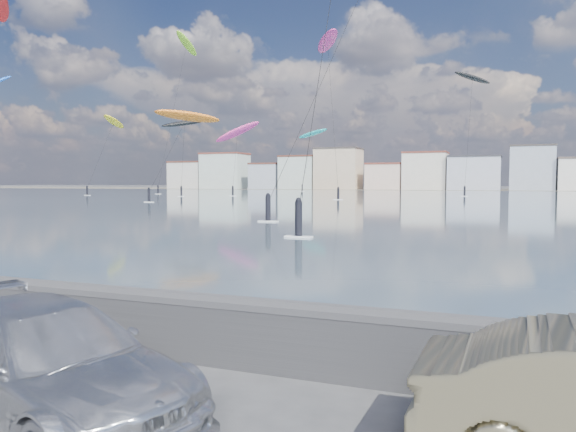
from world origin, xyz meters
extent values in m
cube|color=#314E58|center=(0.00, 91.50, 0.01)|extent=(500.00, 177.00, 0.00)
cube|color=#4C473D|center=(0.00, 200.00, 0.01)|extent=(500.00, 60.00, 0.00)
cube|color=#28282B|center=(0.00, 2.70, 0.45)|extent=(400.00, 0.35, 0.90)
cylinder|color=#28282B|center=(0.00, 2.70, 0.90)|extent=(400.00, 0.36, 0.36)
cube|color=beige|center=(-112.00, 186.00, 5.00)|extent=(14.00, 11.00, 10.00)
cube|color=#562D23|center=(-112.00, 186.00, 10.30)|extent=(14.28, 11.22, 0.60)
cube|color=#B7C6BC|center=(-96.50, 186.00, 6.50)|extent=(16.00, 12.00, 13.00)
cube|color=brown|center=(-96.50, 186.00, 13.30)|extent=(16.32, 12.24, 0.60)
cube|color=#9EA8B7|center=(-79.00, 186.00, 4.50)|extent=(11.00, 10.00, 9.00)
cube|color=#562D23|center=(-79.00, 186.00, 9.30)|extent=(11.22, 10.20, 0.60)
cube|color=#B7C6BC|center=(-66.00, 186.00, 5.75)|extent=(13.00, 11.00, 11.50)
cube|color=#562D23|center=(-66.00, 186.00, 11.80)|extent=(13.26, 11.22, 0.60)
cube|color=#CCB293|center=(-51.50, 186.00, 7.00)|extent=(15.00, 12.00, 14.00)
cube|color=#383330|center=(-51.50, 186.00, 14.30)|extent=(15.30, 12.24, 0.60)
cube|color=beige|center=(-35.00, 186.00, 4.25)|extent=(12.00, 10.00, 8.50)
cube|color=brown|center=(-35.00, 186.00, 8.80)|extent=(12.24, 10.20, 0.60)
cube|color=beige|center=(-21.50, 186.00, 6.00)|extent=(14.00, 11.00, 12.00)
cube|color=brown|center=(-21.50, 186.00, 12.30)|extent=(14.28, 11.22, 0.60)
cube|color=#B2B7C6|center=(-6.00, 186.00, 5.25)|extent=(16.00, 13.00, 10.50)
cube|color=#2D2D33|center=(-6.00, 186.00, 10.80)|extent=(16.32, 13.26, 0.60)
cube|color=#9EA8B7|center=(11.00, 186.00, 6.75)|extent=(13.00, 10.00, 13.50)
cube|color=#383330|center=(11.00, 186.00, 13.80)|extent=(13.26, 10.20, 0.60)
imported|color=silver|center=(-0.57, 0.26, 0.67)|extent=(4.96, 3.15, 1.34)
ellipsoid|color=#E5338C|center=(-47.91, 99.81, 13.01)|extent=(9.39, 6.08, 5.82)
cube|color=white|center=(-44.44, 90.70, 0.05)|extent=(1.40, 0.42, 0.08)
cylinder|color=black|center=(-44.44, 90.70, 0.95)|extent=(0.36, 0.36, 1.70)
sphere|color=black|center=(-44.44, 90.70, 1.85)|extent=(0.28, 0.28, 0.28)
cylinder|color=black|center=(-46.18, 95.26, 7.16)|extent=(3.51, 9.14, 11.73)
cube|color=white|center=(-5.21, 21.18, 0.05)|extent=(1.40, 0.42, 0.08)
cylinder|color=black|center=(-5.21, 21.18, 0.95)|extent=(0.36, 0.36, 1.70)
sphere|color=black|center=(-5.21, 21.18, 1.85)|extent=(0.28, 0.28, 0.28)
ellipsoid|color=orange|center=(-41.53, 70.19, 12.75)|extent=(8.87, 10.35, 2.53)
cube|color=white|center=(-40.23, 58.06, 0.05)|extent=(1.40, 0.42, 0.08)
cylinder|color=black|center=(-40.23, 58.06, 0.95)|extent=(0.36, 0.36, 1.70)
sphere|color=black|center=(-40.23, 58.06, 1.85)|extent=(0.28, 0.28, 0.28)
cylinder|color=black|center=(-40.88, 64.12, 7.02)|extent=(1.33, 12.15, 11.47)
ellipsoid|color=black|center=(-54.83, 90.56, 14.17)|extent=(7.84, 9.22, 2.68)
cube|color=white|center=(-51.86, 84.43, 0.05)|extent=(1.40, 0.42, 0.08)
cylinder|color=black|center=(-51.86, 84.43, 0.95)|extent=(0.36, 0.36, 1.70)
sphere|color=black|center=(-51.86, 84.43, 1.85)|extent=(0.28, 0.28, 0.28)
cylinder|color=black|center=(-53.34, 87.50, 7.73)|extent=(3.01, 6.17, 12.88)
ellipsoid|color=#E5338C|center=(-23.41, 83.40, 25.40)|extent=(7.15, 9.91, 2.94)
cube|color=white|center=(-19.54, 76.90, 0.05)|extent=(1.40, 0.42, 0.08)
cylinder|color=black|center=(-19.54, 76.90, 0.95)|extent=(0.36, 0.36, 1.70)
sphere|color=black|center=(-19.54, 76.90, 1.85)|extent=(0.28, 0.28, 0.28)
cylinder|color=black|center=(-21.48, 80.15, 13.35)|extent=(3.91, 6.54, 24.11)
cube|color=white|center=(-10.93, 30.55, 0.05)|extent=(1.40, 0.42, 0.08)
cylinder|color=black|center=(-10.93, 30.55, 0.95)|extent=(0.36, 0.36, 1.70)
sphere|color=black|center=(-10.93, 30.55, 1.85)|extent=(0.28, 0.28, 0.28)
cylinder|color=black|center=(-9.11, 37.16, 10.76)|extent=(3.68, 13.26, 18.94)
ellipsoid|color=yellow|center=(-72.79, 91.96, 15.27)|extent=(5.44, 9.68, 3.07)
cube|color=white|center=(-73.62, 84.43, 0.05)|extent=(1.40, 0.42, 0.08)
cylinder|color=black|center=(-73.62, 84.43, 0.95)|extent=(0.36, 0.36, 1.70)
sphere|color=black|center=(-73.62, 84.43, 1.85)|extent=(0.28, 0.28, 0.28)
cylinder|color=black|center=(-73.20, 88.19, 8.29)|extent=(0.86, 7.56, 13.99)
ellipsoid|color=#19BFBF|center=(-51.60, 158.24, 17.40)|extent=(9.75, 3.33, 3.83)
cube|color=white|center=(-50.14, 144.85, 0.05)|extent=(1.40, 0.42, 0.08)
cylinder|color=black|center=(-50.14, 144.85, 0.95)|extent=(0.36, 0.36, 1.70)
sphere|color=black|center=(-50.14, 144.85, 1.85)|extent=(0.28, 0.28, 0.28)
cylinder|color=black|center=(-50.87, 151.54, 9.35)|extent=(1.50, 13.41, 16.12)
ellipsoid|color=black|center=(-2.98, 117.30, 23.98)|extent=(8.50, 9.56, 2.95)
cube|color=white|center=(-3.24, 104.89, 0.05)|extent=(1.40, 0.42, 0.08)
cylinder|color=black|center=(-3.24, 104.89, 0.95)|extent=(0.36, 0.36, 1.70)
sphere|color=black|center=(-3.24, 104.89, 1.85)|extent=(0.28, 0.28, 0.28)
cylinder|color=black|center=(-3.11, 111.10, 12.64)|extent=(0.29, 12.44, 22.70)
ellipsoid|color=#8CD826|center=(-69.73, 115.92, 36.50)|extent=(3.42, 7.45, 5.71)
cube|color=white|center=(-67.68, 100.03, 0.05)|extent=(1.40, 0.42, 0.08)
cylinder|color=black|center=(-67.68, 100.03, 0.95)|extent=(0.36, 0.36, 1.70)
sphere|color=black|center=(-67.68, 100.03, 1.85)|extent=(0.28, 0.28, 0.28)
cylinder|color=black|center=(-68.70, 107.98, 18.90)|extent=(2.09, 15.92, 35.21)
camera|label=1|loc=(4.42, -4.70, 2.78)|focal=35.00mm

